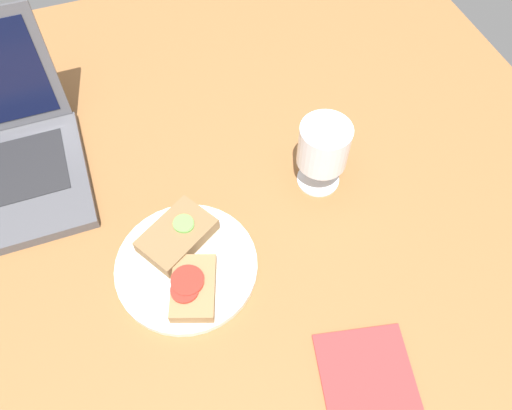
# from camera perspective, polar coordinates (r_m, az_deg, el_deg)

# --- Properties ---
(wooden_table) EXTENTS (1.40, 1.40, 0.03)m
(wooden_table) POSITION_cam_1_polar(r_m,az_deg,el_deg) (0.83, -5.07, -4.33)
(wooden_table) COLOR brown
(wooden_table) RESTS_ON ground
(plate) EXTENTS (0.22, 0.22, 0.01)m
(plate) POSITION_cam_1_polar(r_m,az_deg,el_deg) (0.79, -7.94, -6.92)
(plate) COLOR silver
(plate) RESTS_ON wooden_table
(sandwich_with_cucumber) EXTENTS (0.14, 0.12, 0.03)m
(sandwich_with_cucumber) POSITION_cam_1_polar(r_m,az_deg,el_deg) (0.79, -8.97, -3.42)
(sandwich_with_cucumber) COLOR brown
(sandwich_with_cucumber) RESTS_ON plate
(sandwich_with_tomato) EXTENTS (0.09, 0.12, 0.03)m
(sandwich_with_tomato) POSITION_cam_1_polar(r_m,az_deg,el_deg) (0.75, -7.26, -9.31)
(sandwich_with_tomato) COLOR #937047
(sandwich_with_tomato) RESTS_ON plate
(wine_glass) EXTENTS (0.08, 0.08, 0.13)m
(wine_glass) POSITION_cam_1_polar(r_m,az_deg,el_deg) (0.81, 7.71, 6.44)
(wine_glass) COLOR white
(wine_glass) RESTS_ON wooden_table
(napkin) EXTENTS (0.15, 0.14, 0.00)m
(napkin) POSITION_cam_1_polar(r_m,az_deg,el_deg) (0.74, 12.43, -18.11)
(napkin) COLOR #B23333
(napkin) RESTS_ON wooden_table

